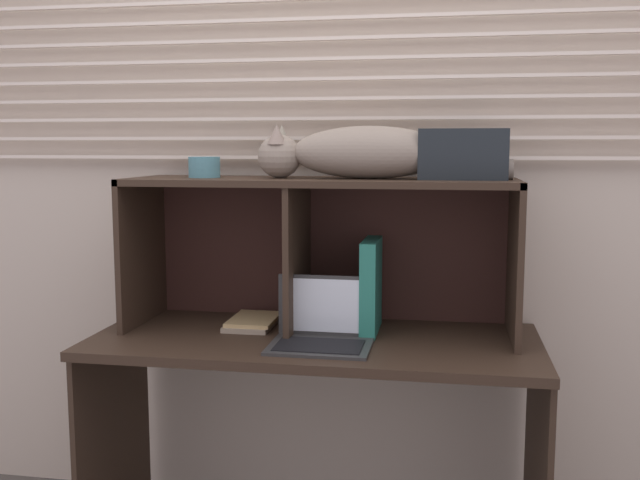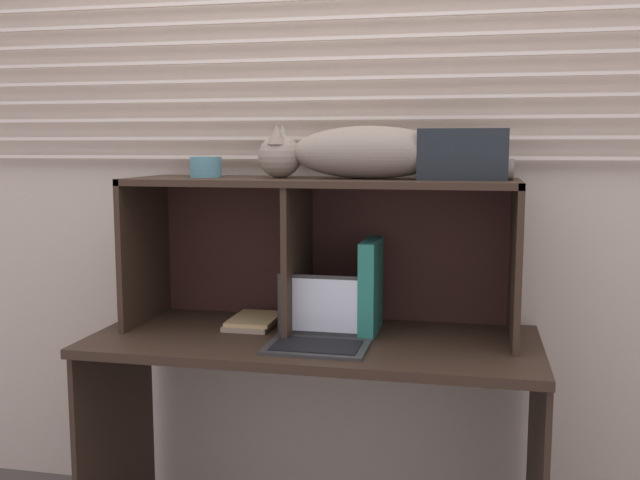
{
  "view_description": "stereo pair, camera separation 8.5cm",
  "coord_description": "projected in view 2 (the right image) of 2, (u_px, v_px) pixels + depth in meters",
  "views": [
    {
      "loc": [
        0.42,
        -2.04,
        1.35
      ],
      "look_at": [
        0.0,
        0.3,
        1.04
      ],
      "focal_mm": 40.48,
      "sensor_mm": 36.0,
      "label": 1
    },
    {
      "loc": [
        0.5,
        -2.02,
        1.35
      ],
      "look_at": [
        0.0,
        0.3,
        1.04
      ],
      "focal_mm": 40.48,
      "sensor_mm": 36.0,
      "label": 2
    }
  ],
  "objects": [
    {
      "name": "hutch_shelf_unit",
      "position": [
        319.0,
        225.0,
        2.43
      ],
      "size": [
        1.28,
        0.39,
        0.51
      ],
      "color": "#33241A",
      "rests_on": "desk"
    },
    {
      "name": "laptop",
      "position": [
        320.0,
        332.0,
        2.24
      ],
      "size": [
        0.31,
        0.23,
        0.21
      ],
      "color": "#323232",
      "rests_on": "desk"
    },
    {
      "name": "book_stack",
      "position": [
        253.0,
        321.0,
        2.49
      ],
      "size": [
        0.16,
        0.23,
        0.03
      ],
      "color": "gray",
      "rests_on": "desk"
    },
    {
      "name": "small_basket",
      "position": [
        206.0,
        167.0,
        2.45
      ],
      "size": [
        0.11,
        0.11,
        0.07
      ],
      "primitive_type": "cylinder",
      "color": "teal",
      "rests_on": "hutch_shelf_unit"
    },
    {
      "name": "binder_upright",
      "position": [
        371.0,
        286.0,
        2.38
      ],
      "size": [
        0.05,
        0.24,
        0.31
      ],
      "primitive_type": "cube",
      "color": "#267867",
      "rests_on": "desk"
    },
    {
      "name": "back_panel_with_blinds",
      "position": [
        334.0,
        172.0,
        2.61
      ],
      "size": [
        4.4,
        0.08,
        2.5
      ],
      "color": "beige",
      "rests_on": "ground"
    },
    {
      "name": "storage_box",
      "position": [
        463.0,
        154.0,
        2.27
      ],
      "size": [
        0.28,
        0.15,
        0.16
      ],
      "primitive_type": "cube",
      "color": "black",
      "rests_on": "hutch_shelf_unit"
    },
    {
      "name": "cat",
      "position": [
        359.0,
        153.0,
        2.34
      ],
      "size": [
        0.82,
        0.19,
        0.18
      ],
      "color": "gray",
      "rests_on": "hutch_shelf_unit"
    },
    {
      "name": "desk",
      "position": [
        313.0,
        379.0,
        2.36
      ],
      "size": [
        1.44,
        0.61,
        0.74
      ],
      "color": "#33241A",
      "rests_on": "ground"
    }
  ]
}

